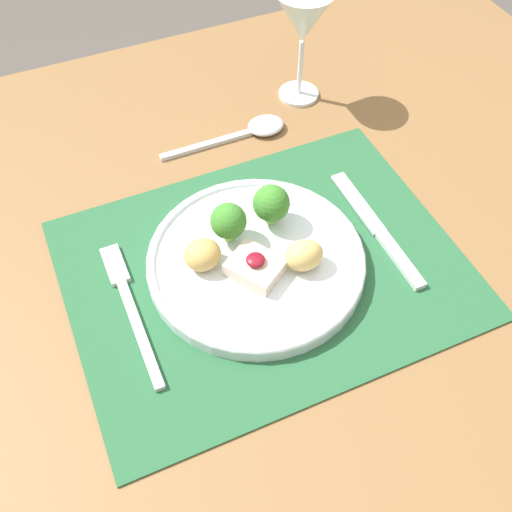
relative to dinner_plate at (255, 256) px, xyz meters
name	(u,v)px	position (x,y,z in m)	size (l,w,h in m)	color
ground_plane	(261,467)	(0.01, -0.01, -0.77)	(8.00, 8.00, 0.00)	#4C4742
dining_table	(264,306)	(0.01, -0.01, -0.10)	(1.35, 1.10, 0.75)	brown
placemat	(265,269)	(0.01, -0.01, -0.02)	(0.49, 0.38, 0.00)	#235633
dinner_plate	(255,256)	(0.00, 0.00, 0.00)	(0.28, 0.28, 0.07)	silver
fork	(128,302)	(-0.17, 0.01, -0.01)	(0.02, 0.22, 0.01)	silver
knife	(382,235)	(0.17, -0.03, -0.01)	(0.02, 0.22, 0.01)	silver
spoon	(255,129)	(0.10, 0.24, -0.01)	(0.20, 0.05, 0.02)	silver
wine_glass_near	(303,22)	(0.21, 0.29, 0.11)	(0.09, 0.09, 0.18)	white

